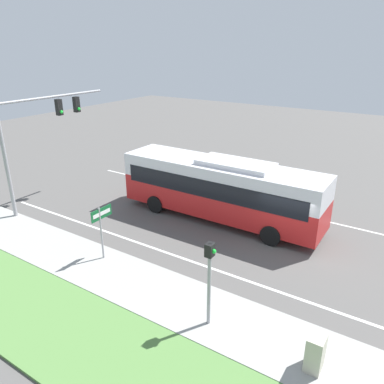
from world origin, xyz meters
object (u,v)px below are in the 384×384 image
(street_sign, at_px, (101,224))
(bus, at_px, (220,186))
(pedestrian_signal, at_px, (209,272))
(utility_cabinet, at_px, (315,353))
(signal_gantry, at_px, (38,127))

(street_sign, bearing_deg, bus, -19.23)
(pedestrian_signal, xyz_separation_m, utility_cabinet, (0.01, -3.48, -1.44))
(bus, bearing_deg, street_sign, 160.77)
(pedestrian_signal, height_order, utility_cabinet, pedestrian_signal)
(signal_gantry, bearing_deg, utility_cabinet, -102.75)
(street_sign, height_order, utility_cabinet, street_sign)
(signal_gantry, relative_size, pedestrian_signal, 2.25)
(street_sign, bearing_deg, signal_gantry, 69.74)
(bus, xyz_separation_m, street_sign, (-6.36, 2.22, -0.11))
(pedestrian_signal, xyz_separation_m, street_sign, (1.12, 5.92, -0.38))
(signal_gantry, xyz_separation_m, street_sign, (-2.64, -7.14, -2.82))
(bus, distance_m, pedestrian_signal, 8.35)
(bus, xyz_separation_m, utility_cabinet, (-7.47, -7.18, -1.17))
(pedestrian_signal, distance_m, utility_cabinet, 3.76)
(signal_gantry, bearing_deg, bus, -68.31)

